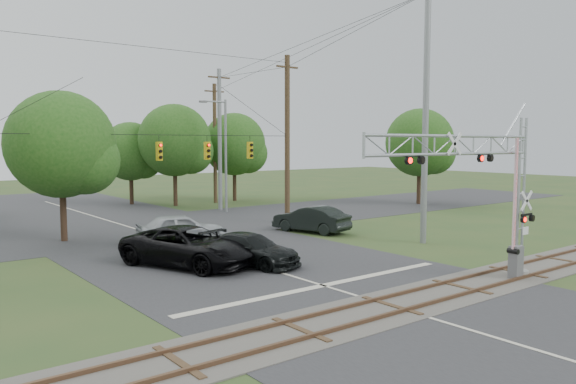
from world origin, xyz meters
TOP-DOWN VIEW (x-y plane):
  - ground at (0.00, 0.00)m, footprint 160.00×160.00m
  - road_main at (0.00, 10.00)m, footprint 14.00×90.00m
  - road_cross at (0.00, 24.00)m, footprint 90.00×12.00m
  - railroad_track at (0.00, 2.00)m, footprint 90.00×3.20m
  - crossing_gantry at (4.67, 1.64)m, footprint 9.74×0.84m
  - traffic_signal_span at (0.93, 20.00)m, footprint 19.34×0.36m
  - pickup_black at (-2.40, 11.94)m, footprint 5.19×7.11m
  - car_dark at (-0.08, 10.43)m, footprint 3.42×5.32m
  - sedan_silver at (-0.02, 17.39)m, footprint 5.15×2.83m
  - suv_dark at (8.21, 15.91)m, footprint 2.98×5.24m
  - streetlight at (9.03, 27.56)m, footprint 2.38×0.25m
  - utility_poles at (2.26, 21.74)m, footprint 25.90×25.69m
  - treeline at (3.04, 30.96)m, footprint 54.41×21.48m

SIDE VIEW (x-z plane):
  - ground at x=0.00m, z-range 0.00..0.00m
  - road_main at x=0.00m, z-range 0.00..0.02m
  - road_cross at x=0.00m, z-range 0.00..0.02m
  - railroad_track at x=0.00m, z-range -0.05..0.11m
  - car_dark at x=-0.08m, z-range 0.00..1.43m
  - suv_dark at x=8.21m, z-range 0.00..1.63m
  - sedan_silver at x=-0.02m, z-range 0.00..1.66m
  - pickup_black at x=-2.40m, z-range 0.00..1.80m
  - crossing_gantry at x=4.67m, z-range 0.78..7.37m
  - streetlight at x=9.03m, z-range 0.53..9.47m
  - treeline at x=3.04m, z-range 0.76..9.70m
  - traffic_signal_span at x=0.93m, z-range -0.10..11.40m
  - utility_poles at x=2.26m, z-range -0.95..13.35m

